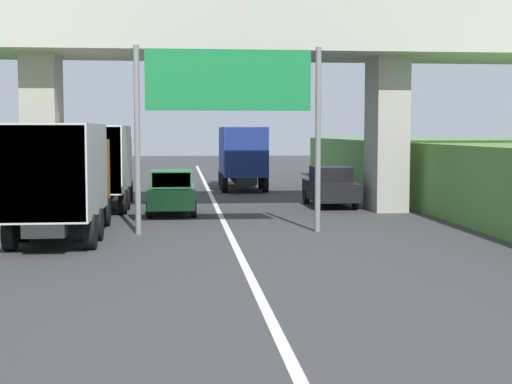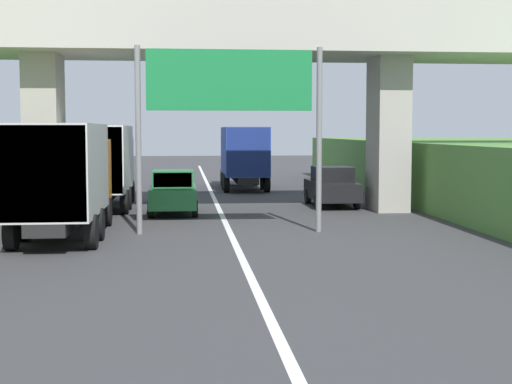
{
  "view_description": "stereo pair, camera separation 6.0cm",
  "coord_description": "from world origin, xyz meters",
  "px_view_note": "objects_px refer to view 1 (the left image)",
  "views": [
    {
      "loc": [
        -1.53,
        2.87,
        3.24
      ],
      "look_at": [
        0.0,
        17.86,
        2.0
      ],
      "focal_mm": 52.33,
      "sensor_mm": 36.0,
      "label": 1
    },
    {
      "loc": [
        -1.47,
        2.86,
        3.24
      ],
      "look_at": [
        0.0,
        17.86,
        2.0
      ],
      "focal_mm": 52.33,
      "sensor_mm": 36.0,
      "label": 2
    }
  ],
  "objects_px": {
    "overhead_highway_sign": "(229,94)",
    "car_black": "(330,186)",
    "truck_blue": "(241,154)",
    "construction_barrel_4": "(21,218)",
    "truck_white": "(101,162)",
    "car_green": "(172,192)",
    "truck_orange": "(63,174)"
  },
  "relations": [
    {
      "from": "overhead_highway_sign",
      "to": "construction_barrel_4",
      "type": "relative_size",
      "value": 6.53
    },
    {
      "from": "overhead_highway_sign",
      "to": "truck_blue",
      "type": "relative_size",
      "value": 0.81
    },
    {
      "from": "truck_blue",
      "to": "car_green",
      "type": "height_order",
      "value": "truck_blue"
    },
    {
      "from": "truck_white",
      "to": "car_black",
      "type": "height_order",
      "value": "truck_white"
    },
    {
      "from": "car_black",
      "to": "car_green",
      "type": "relative_size",
      "value": 1.0
    },
    {
      "from": "truck_blue",
      "to": "car_black",
      "type": "height_order",
      "value": "truck_blue"
    },
    {
      "from": "car_black",
      "to": "car_green",
      "type": "height_order",
      "value": "same"
    },
    {
      "from": "car_black",
      "to": "truck_orange",
      "type": "bearing_deg",
      "value": -139.32
    },
    {
      "from": "car_green",
      "to": "truck_blue",
      "type": "bearing_deg",
      "value": 73.04
    },
    {
      "from": "overhead_highway_sign",
      "to": "truck_orange",
      "type": "height_order",
      "value": "overhead_highway_sign"
    },
    {
      "from": "truck_blue",
      "to": "car_black",
      "type": "distance_m",
      "value": 10.45
    },
    {
      "from": "truck_orange",
      "to": "truck_blue",
      "type": "bearing_deg",
      "value": 69.49
    },
    {
      "from": "construction_barrel_4",
      "to": "truck_orange",
      "type": "bearing_deg",
      "value": -44.42
    },
    {
      "from": "truck_white",
      "to": "truck_blue",
      "type": "bearing_deg",
      "value": 55.79
    },
    {
      "from": "overhead_highway_sign",
      "to": "truck_white",
      "type": "distance_m",
      "value": 9.67
    },
    {
      "from": "truck_orange",
      "to": "car_black",
      "type": "distance_m",
      "value": 13.13
    },
    {
      "from": "car_black",
      "to": "construction_barrel_4",
      "type": "xyz_separation_m",
      "value": [
        -11.51,
        -6.98,
        -0.4
      ]
    },
    {
      "from": "overhead_highway_sign",
      "to": "car_green",
      "type": "height_order",
      "value": "overhead_highway_sign"
    },
    {
      "from": "car_black",
      "to": "construction_barrel_4",
      "type": "bearing_deg",
      "value": -148.77
    },
    {
      "from": "truck_blue",
      "to": "truck_orange",
      "type": "distance_m",
      "value": 19.73
    },
    {
      "from": "truck_blue",
      "to": "car_black",
      "type": "xyz_separation_m",
      "value": [
        3.02,
        -9.94,
        -1.08
      ]
    },
    {
      "from": "truck_white",
      "to": "car_green",
      "type": "bearing_deg",
      "value": -38.99
    },
    {
      "from": "car_green",
      "to": "car_black",
      "type": "bearing_deg",
      "value": 18.68
    },
    {
      "from": "truck_white",
      "to": "car_black",
      "type": "relative_size",
      "value": 1.78
    },
    {
      "from": "car_black",
      "to": "car_green",
      "type": "bearing_deg",
      "value": -161.32
    },
    {
      "from": "overhead_highway_sign",
      "to": "car_green",
      "type": "relative_size",
      "value": 1.43
    },
    {
      "from": "overhead_highway_sign",
      "to": "construction_barrel_4",
      "type": "height_order",
      "value": "overhead_highway_sign"
    },
    {
      "from": "truck_orange",
      "to": "car_green",
      "type": "xyz_separation_m",
      "value": [
        3.18,
        6.25,
        -1.08
      ]
    },
    {
      "from": "construction_barrel_4",
      "to": "car_black",
      "type": "bearing_deg",
      "value": 31.23
    },
    {
      "from": "overhead_highway_sign",
      "to": "truck_blue",
      "type": "height_order",
      "value": "overhead_highway_sign"
    },
    {
      "from": "car_black",
      "to": "car_green",
      "type": "xyz_separation_m",
      "value": [
        -6.74,
        -2.28,
        0.0
      ]
    },
    {
      "from": "overhead_highway_sign",
      "to": "car_black",
      "type": "height_order",
      "value": "overhead_highway_sign"
    }
  ]
}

